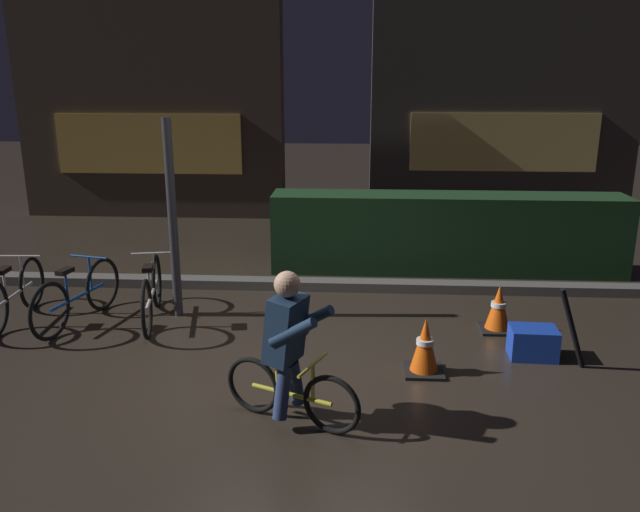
# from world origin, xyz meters

# --- Properties ---
(ground_plane) EXTENTS (40.00, 40.00, 0.00)m
(ground_plane) POSITION_xyz_m (0.00, 0.00, 0.00)
(ground_plane) COLOR #2D261E
(sidewalk_curb) EXTENTS (12.00, 0.24, 0.12)m
(sidewalk_curb) POSITION_xyz_m (0.00, 2.20, 0.06)
(sidewalk_curb) COLOR #56544F
(sidewalk_curb) RESTS_ON ground
(hedge_row) EXTENTS (4.80, 0.70, 1.08)m
(hedge_row) POSITION_xyz_m (1.80, 3.10, 0.54)
(hedge_row) COLOR #19381C
(hedge_row) RESTS_ON ground
(storefront_left) EXTENTS (4.97, 0.54, 4.12)m
(storefront_left) POSITION_xyz_m (-3.34, 6.50, 2.05)
(storefront_left) COLOR #42382D
(storefront_left) RESTS_ON ground
(storefront_right) EXTENTS (5.06, 0.54, 4.20)m
(storefront_right) POSITION_xyz_m (3.33, 7.20, 2.09)
(storefront_right) COLOR #383330
(storefront_right) RESTS_ON ground
(street_post) EXTENTS (0.10, 0.10, 2.22)m
(street_post) POSITION_xyz_m (-1.46, 1.20, 1.11)
(street_post) COLOR #2D2D33
(street_post) RESTS_ON ground
(parked_bike_leftmost) EXTENTS (0.46, 1.51, 0.70)m
(parked_bike_leftmost) POSITION_xyz_m (-3.20, 0.89, 0.32)
(parked_bike_leftmost) COLOR black
(parked_bike_leftmost) RESTS_ON ground
(parked_bike_left_mid) EXTENTS (0.47, 1.50, 0.70)m
(parked_bike_left_mid) POSITION_xyz_m (-2.47, 0.88, 0.32)
(parked_bike_left_mid) COLOR black
(parked_bike_left_mid) RESTS_ON ground
(parked_bike_center_left) EXTENTS (0.46, 1.55, 0.72)m
(parked_bike_center_left) POSITION_xyz_m (-1.68, 1.00, 0.33)
(parked_bike_center_left) COLOR black
(parked_bike_center_left) RESTS_ON ground
(traffic_cone_near) EXTENTS (0.36, 0.36, 0.54)m
(traffic_cone_near) POSITION_xyz_m (1.20, -0.10, 0.26)
(traffic_cone_near) COLOR black
(traffic_cone_near) RESTS_ON ground
(traffic_cone_far) EXTENTS (0.36, 0.36, 0.51)m
(traffic_cone_far) POSITION_xyz_m (2.08, 0.96, 0.25)
(traffic_cone_far) COLOR black
(traffic_cone_far) RESTS_ON ground
(blue_crate) EXTENTS (0.45, 0.34, 0.30)m
(blue_crate) POSITION_xyz_m (2.28, 0.30, 0.15)
(blue_crate) COLOR #193DB7
(blue_crate) RESTS_ON ground
(cyclist) EXTENTS (1.11, 0.65, 1.25)m
(cyclist) POSITION_xyz_m (0.06, -1.01, 0.63)
(cyclist) COLOR black
(cyclist) RESTS_ON ground
(closed_umbrella) EXTENTS (0.35, 0.17, 0.81)m
(closed_umbrella) POSITION_xyz_m (2.55, 0.05, 0.40)
(closed_umbrella) COLOR black
(closed_umbrella) RESTS_ON ground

